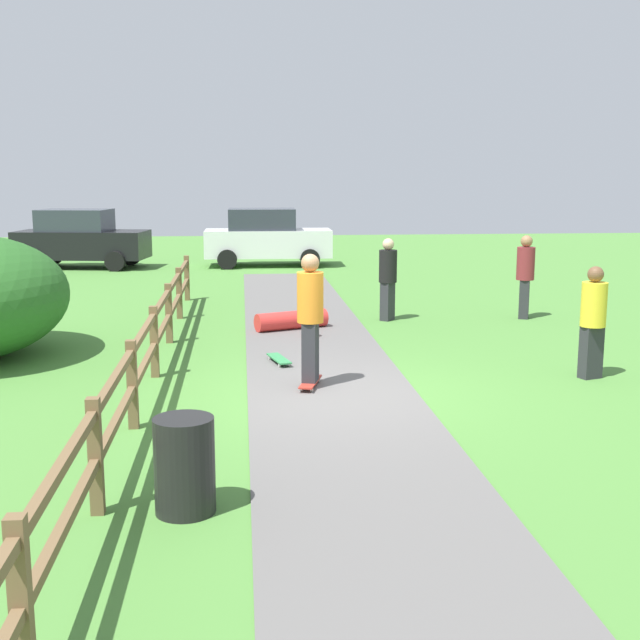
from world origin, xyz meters
TOP-DOWN VIEW (x-y plane):
  - ground_plane at (0.00, 0.00)m, footprint 60.00×60.00m
  - asphalt_path at (0.00, 0.00)m, footprint 2.40×28.00m
  - wooden_fence at (-2.60, 0.00)m, footprint 0.12×18.12m
  - trash_bin at (-1.80, -3.89)m, footprint 0.56×0.56m
  - skater_riding at (-0.28, 0.41)m, footprint 0.47×0.82m
  - skater_fallen at (-0.26, 4.82)m, footprint 1.51×1.37m
  - skateboard_loose at (-0.67, 1.96)m, footprint 0.39×0.82m
  - bystander_yellow at (4.02, 0.58)m, footprint 0.48×0.48m
  - bystander_black at (1.81, 5.79)m, footprint 0.53×0.53m
  - bystander_maroon at (4.78, 5.74)m, footprint 0.49×0.49m
  - parked_car_white at (-0.42, 16.37)m, footprint 4.23×2.05m
  - parked_car_black at (-6.52, 16.38)m, footprint 4.41×2.48m

SIDE VIEW (x-z plane):
  - ground_plane at x=0.00m, z-range 0.00..0.00m
  - asphalt_path at x=0.00m, z-range 0.00..0.02m
  - skateboard_loose at x=-0.67m, z-range 0.05..0.13m
  - skater_fallen at x=-0.26m, z-range 0.02..0.38m
  - trash_bin at x=-1.80m, z-range 0.00..0.90m
  - wooden_fence at x=-2.60m, z-range 0.12..1.22m
  - bystander_yellow at x=4.02m, z-range 0.09..1.80m
  - parked_car_white at x=-0.42m, z-range 0.00..1.92m
  - parked_car_black at x=-6.52m, z-range 0.00..1.92m
  - bystander_black at x=1.81m, z-range 0.09..1.83m
  - bystander_maroon at x=4.78m, z-range 0.10..1.88m
  - skater_riding at x=-0.28m, z-range 0.14..2.08m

